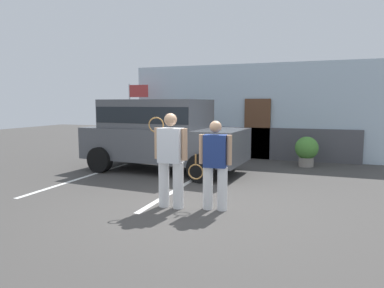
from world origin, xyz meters
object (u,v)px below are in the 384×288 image
tennis_player_woman (215,164)px  tennis_player_man (171,159)px  flag_pole (134,105)px  potted_plant_by_porch (307,150)px  parked_suv (161,131)px

tennis_player_woman → tennis_player_man: bearing=6.5°
tennis_player_woman → flag_pole: (-4.77, 5.52, 1.02)m
tennis_player_woman → potted_plant_by_porch: (1.42, 5.19, -0.33)m
flag_pole → tennis_player_man: bearing=-55.1°
parked_suv → flag_pole: (-2.25, 2.47, 0.72)m
tennis_player_woman → parked_suv: bearing=-54.6°
parked_suv → tennis_player_woman: (2.52, -3.05, -0.30)m
tennis_player_man → flag_pole: bearing=-54.7°
parked_suv → tennis_player_woman: parked_suv is taller
flag_pole → tennis_player_woman: bearing=-49.2°
tennis_player_woman → potted_plant_by_porch: 5.39m
tennis_player_woman → flag_pole: size_ratio=0.61×
potted_plant_by_porch → flag_pole: bearing=177.0°
tennis_player_man → tennis_player_woman: size_ratio=1.08×
potted_plant_by_porch → flag_pole: flag_pole is taller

